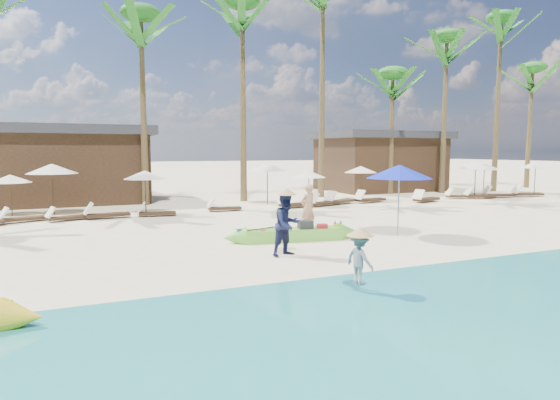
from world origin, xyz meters
name	(u,v)px	position (x,y,z in m)	size (l,w,h in m)	color
ground	(327,251)	(0.00, 0.00, 0.00)	(240.00, 240.00, 0.00)	#FEE8BC
wet_sand_strip	(452,302)	(0.00, -5.00, 0.00)	(240.00, 4.50, 0.01)	tan
green_canoe	(294,234)	(-0.25, 1.83, 0.22)	(5.13, 1.14, 0.65)	#60B838
tourist	(308,208)	(0.92, 3.13, 0.87)	(0.64, 0.42, 1.75)	tan
vendor_green	(287,224)	(-1.32, -0.07, 0.88)	(0.86, 0.67, 1.77)	#161B3E
vendor_yellow	(360,259)	(-1.33, -3.78, 0.71)	(0.69, 0.40, 1.07)	gray
blue_umbrella	(399,172)	(3.42, 1.22, 2.21)	(2.28, 2.28, 2.45)	#99999E
resort_parasol_3	(10,179)	(-9.46, 11.98, 1.68)	(1.81, 1.81, 1.87)	#3C2718
lounger_3_right	(20,218)	(-8.90, 9.76, 0.20)	(1.82, 1.07, 0.59)	#3C2718
resort_parasol_4	(52,169)	(-7.75, 11.75, 2.11)	(2.27, 2.27, 2.34)	#3C2718
lounger_4_left	(65,216)	(-7.23, 9.50, 0.19)	(1.73, 1.01, 0.56)	#3C2718
lounger_4_right	(105,214)	(-5.67, 9.58, 0.22)	(1.94, 0.75, 0.64)	#3C2718
resort_parasol_5	(145,175)	(-3.84, 10.38, 1.82)	(1.96, 1.96, 2.02)	#3C2718
lounger_5_left	(155,212)	(-3.58, 9.44, 0.19)	(1.73, 0.77, 0.57)	#3C2718
resort_parasol_6	(267,167)	(2.75, 11.77, 2.04)	(2.20, 2.20, 2.26)	#3C2718
lounger_6_left	(222,207)	(-0.29, 10.03, 0.19)	(1.69, 0.63, 0.56)	#3C2718
lounger_6_right	(295,203)	(3.51, 9.86, 0.22)	(2.05, 0.88, 0.67)	#3C2718
resort_parasol_7	(309,174)	(4.59, 10.41, 1.69)	(1.82, 1.82, 1.87)	#3C2718
lounger_7_left	(322,202)	(5.15, 9.94, 0.22)	(2.01, 1.10, 0.65)	#3C2718
lounger_7_right	(339,200)	(6.40, 10.37, 0.23)	(2.08, 1.20, 0.68)	#3C2718
resort_parasol_8	(360,169)	(8.63, 11.71, 1.83)	(1.97, 1.97, 2.03)	#3C2718
lounger_8_left	(369,199)	(8.37, 10.42, 0.22)	(2.00, 0.87, 0.66)	#3C2718
resort_parasol_9	(476,165)	(15.69, 9.84, 2.03)	(2.19, 2.19, 2.25)	#3C2718
lounger_9_left	(425,198)	(11.47, 9.35, 0.22)	(2.05, 1.14, 0.67)	#3C2718
lounger_9_right	(459,195)	(14.70, 10.14, 0.20)	(1.82, 1.03, 0.59)	#3C2718
resort_parasol_10	(484,167)	(17.73, 11.10, 1.89)	(2.04, 2.04, 2.10)	#3C2718
lounger_10_left	(478,195)	(15.78, 9.65, 0.21)	(1.97, 1.11, 0.64)	#3C2718
lounger_10_right	(497,194)	(17.33, 9.65, 0.22)	(2.03, 1.17, 0.66)	#3C2718
resort_parasol_11	(536,165)	(22.01, 10.74, 1.96)	(2.11, 2.11, 2.18)	#3C2718
lounger_11_left	(526,193)	(19.56, 9.39, 0.22)	(2.06, 1.09, 0.67)	#3C2718
palm_3	(141,42)	(-3.36, 14.27, 8.58)	(2.08, 2.08, 10.52)	brown
palm_4	(242,34)	(2.15, 14.01, 9.45)	(2.08, 2.08, 11.70)	brown
palm_5	(323,21)	(7.45, 14.38, 10.82)	(2.08, 2.08, 13.60)	brown
palm_6	(393,89)	(12.84, 14.52, 7.05)	(2.08, 2.08, 8.51)	brown
palm_7	(446,61)	(16.57, 13.68, 8.99)	(2.08, 2.08, 11.08)	brown
palm_8	(500,48)	(21.07, 13.33, 10.18)	(2.08, 2.08, 12.70)	brown
palm_9	(532,85)	(26.21, 14.81, 8.06)	(2.08, 2.08, 9.82)	brown
pavilion_west	(53,164)	(-8.00, 17.50, 2.19)	(10.80, 6.60, 4.30)	#3C2718
pavilion_east	(379,161)	(14.00, 17.50, 2.20)	(8.80, 6.60, 4.30)	#3C2718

